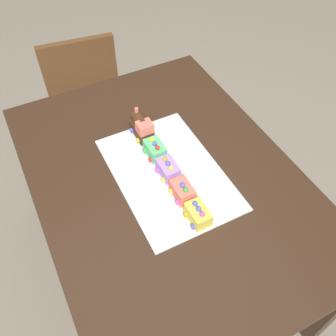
{
  "coord_description": "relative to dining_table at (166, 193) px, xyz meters",
  "views": [
    {
      "loc": [
        0.84,
        -0.42,
        1.9
      ],
      "look_at": [
        -0.01,
        0.01,
        0.77
      ],
      "focal_mm": 40.2,
      "sensor_mm": 36.0,
      "label": 1
    }
  ],
  "objects": [
    {
      "name": "ground_plane",
      "position": [
        0.0,
        0.0,
        -0.63
      ],
      "size": [
        8.0,
        8.0,
        0.0
      ],
      "primitive_type": "plane",
      "color": "gray"
    },
    {
      "name": "dining_table",
      "position": [
        0.0,
        0.0,
        0.0
      ],
      "size": [
        1.4,
        1.0,
        0.74
      ],
      "color": "#382316",
      "rests_on": "ground"
    },
    {
      "name": "chair",
      "position": [
        -1.03,
        -0.04,
        -0.16
      ],
      "size": [
        0.45,
        0.45,
        0.86
      ],
      "rotation": [
        0.0,
        0.0,
        -1.7
      ],
      "color": "brown",
      "rests_on": "ground"
    },
    {
      "name": "cake_board",
      "position": [
        -0.01,
        0.01,
        0.11
      ],
      "size": [
        0.6,
        0.4,
        0.0
      ],
      "primitive_type": "cube",
      "color": "silver",
      "rests_on": "dining_table"
    },
    {
      "name": "cake_locomotive",
      "position": [
        -0.26,
        0.01,
        0.16
      ],
      "size": [
        0.14,
        0.08,
        0.12
      ],
      "color": "#472816",
      "rests_on": "cake_board"
    },
    {
      "name": "cake_car_tanker_mint_green",
      "position": [
        -0.13,
        0.01,
        0.14
      ],
      "size": [
        0.1,
        0.08,
        0.07
      ],
      "color": "#59CC7A",
      "rests_on": "cake_board"
    },
    {
      "name": "cake_car_gondola_lavender",
      "position": [
        -0.01,
        0.01,
        0.14
      ],
      "size": [
        0.1,
        0.08,
        0.07
      ],
      "color": "#AD84E0",
      "rests_on": "cake_board"
    },
    {
      "name": "cake_car_caboose_coral",
      "position": [
        0.11,
        0.01,
        0.14
      ],
      "size": [
        0.1,
        0.08,
        0.07
      ],
      "color": "#F27260",
      "rests_on": "cake_board"
    },
    {
      "name": "cake_car_flatbed_lemon",
      "position": [
        0.23,
        0.01,
        0.14
      ],
      "size": [
        0.1,
        0.08,
        0.07
      ],
      "color": "#F4E04C",
      "rests_on": "cake_board"
    }
  ]
}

